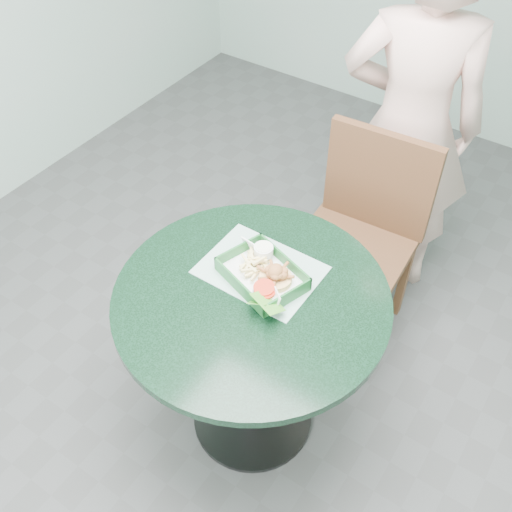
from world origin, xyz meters
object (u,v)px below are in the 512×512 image
Objects in this scene: sauce_ramekin at (255,255)px; dining_chair at (362,226)px; diner_person at (413,109)px; crab_sandwich at (276,275)px; food_basket at (262,280)px; cafe_table at (252,331)px.

dining_chair is at bearing 78.18° from sauce_ramekin.
diner_person is at bearing 86.04° from dining_chair.
dining_chair is 0.70m from crab_sandwich.
food_basket is (-0.06, -1.01, -0.15)m from diner_person.
sauce_ramekin is (-0.13, -0.96, -0.12)m from diner_person.
diner_person is 1.03m from food_basket.
crab_sandwich is at bearing 72.13° from cafe_table.
crab_sandwich is at bearing -95.21° from dining_chair.
cafe_table is 0.97× the size of dining_chair.
dining_chair is at bearing 69.72° from diner_person.
diner_person is (0.00, 0.35, 0.39)m from dining_chair.
sauce_ramekin is (-0.13, -0.61, 0.27)m from dining_chair.
dining_chair is (0.05, 0.74, -0.05)m from cafe_table.
dining_chair is 0.51× the size of diner_person.
sauce_ramekin is at bearing 119.70° from cafe_table.
sauce_ramekin is (-0.08, 0.13, 0.22)m from cafe_table.
sauce_ramekin is at bearing 62.48° from diner_person.
sauce_ramekin is (-0.11, 0.03, 0.00)m from crab_sandwich.
diner_person reaches higher than food_basket.
crab_sandwich is at bearing -17.70° from sauce_ramekin.
cafe_table is 13.78× the size of sauce_ramekin.
crab_sandwich reaches higher than sauce_ramekin.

